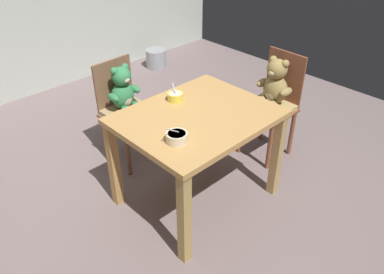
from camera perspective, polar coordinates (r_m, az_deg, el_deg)
ground_plane at (r=3.00m, az=0.67°, el=-9.07°), size 5.20×5.20×0.04m
dining_table at (r=2.61m, az=0.76°, el=1.24°), size 1.02×0.82×0.73m
teddy_chair_near_right at (r=3.23m, az=12.03°, el=6.33°), size 0.37×0.39×0.90m
teddy_chair_far_center at (r=3.15m, az=-9.96°, el=5.40°), size 0.40×0.38×0.86m
porridge_bowl_cream_near_left at (r=2.27m, az=-2.27°, el=-0.03°), size 0.14×0.13×0.12m
porridge_bowl_yellow_far_center at (r=2.72m, az=-2.51°, el=6.05°), size 0.11×0.12×0.11m
metal_pail at (r=5.10m, az=-5.37°, el=11.54°), size 0.26×0.26×0.24m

